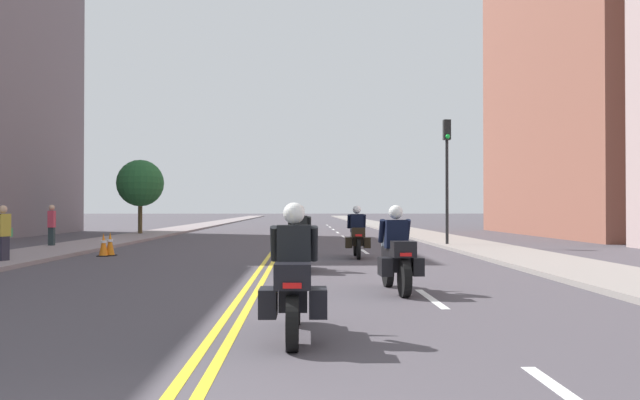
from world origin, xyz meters
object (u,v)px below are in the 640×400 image
object	(u,v)px
motorcycle_0	(294,285)
traffic_cone_1	(104,245)
traffic_light_near	(447,160)
motorcycle_3	(357,236)
motorcycle_1	(397,257)
traffic_cone_0	(110,244)
motorcycle_2	(299,245)
pedestrian_2	(3,234)
pedestrian_0	(52,226)
street_tree_1	(140,183)

from	to	relation	value
motorcycle_0	traffic_cone_1	xyz separation A→B (m)	(-6.29, 13.33, -0.27)
traffic_light_near	motorcycle_3	bearing A→B (deg)	-125.68
motorcycle_1	traffic_cone_0	size ratio (longest dim) A/B	2.85
motorcycle_2	traffic_cone_0	distance (m)	8.12
pedestrian_2	pedestrian_0	bearing A→B (deg)	31.14
motorcycle_1	street_tree_1	distance (m)	27.59
traffic_light_near	pedestrian_0	bearing A→B (deg)	-177.64
traffic_light_near	pedestrian_0	size ratio (longest dim) A/B	3.03
traffic_cone_1	pedestrian_2	bearing A→B (deg)	-119.08
traffic_light_near	pedestrian_2	size ratio (longest dim) A/B	3.13
street_tree_1	pedestrian_0	bearing A→B (deg)	-91.90
traffic_cone_1	motorcycle_2	bearing A→B (deg)	-38.61
motorcycle_3	traffic_light_near	bearing A→B (deg)	55.38
motorcycle_3	pedestrian_2	distance (m)	10.07
motorcycle_3	street_tree_1	size ratio (longest dim) A/B	0.51
motorcycle_2	traffic_cone_1	bearing A→B (deg)	143.14
motorcycle_2	pedestrian_0	distance (m)	13.21
traffic_cone_0	pedestrian_2	bearing A→B (deg)	-119.12
motorcycle_0	pedestrian_0	xyz separation A→B (m)	(-9.51, 17.45, 0.22)
motorcycle_0	pedestrian_0	world-z (taller)	pedestrian_0
motorcycle_3	street_tree_1	distance (m)	20.28
motorcycle_1	pedestrian_0	size ratio (longest dim) A/B	1.32
pedestrian_2	motorcycle_1	bearing A→B (deg)	-101.82
traffic_cone_0	pedestrian_2	world-z (taller)	pedestrian_2
motorcycle_2	traffic_light_near	size ratio (longest dim) A/B	0.41
motorcycle_2	traffic_light_near	xyz separation A→B (m)	(5.83, 9.79, 2.81)
motorcycle_2	street_tree_1	distance (m)	23.08
motorcycle_1	pedestrian_2	world-z (taller)	pedestrian_2
motorcycle_1	traffic_cone_0	bearing A→B (deg)	126.86
motorcycle_1	pedestrian_0	bearing A→B (deg)	127.07
motorcycle_2	traffic_cone_0	world-z (taller)	motorcycle_2
motorcycle_3	traffic_cone_0	world-z (taller)	motorcycle_3
motorcycle_3	pedestrian_2	size ratio (longest dim) A/B	1.34
traffic_cone_1	traffic_cone_0	bearing A→B (deg)	60.33
motorcycle_0	traffic_cone_0	bearing A→B (deg)	114.70
traffic_cone_0	street_tree_1	world-z (taller)	street_tree_1
motorcycle_0	street_tree_1	xyz separation A→B (m)	(-9.11, 29.38, 2.31)
motorcycle_2	motorcycle_0	bearing A→B (deg)	-88.36
motorcycle_2	traffic_light_near	world-z (taller)	traffic_light_near
pedestrian_2	street_tree_1	bearing A→B (deg)	22.89
motorcycle_1	pedestrian_2	size ratio (longest dim) A/B	1.36
motorcycle_0	street_tree_1	distance (m)	30.85
motorcycle_0	traffic_light_near	distance (m)	19.22
motorcycle_0	traffic_light_near	bearing A→B (deg)	72.44
motorcycle_3	traffic_cone_1	world-z (taller)	motorcycle_3
motorcycle_0	pedestrian_2	xyz separation A→B (m)	(-8.04, 10.19, 0.19)
motorcycle_0	traffic_cone_1	size ratio (longest dim) A/B	2.99
traffic_cone_1	pedestrian_0	distance (m)	5.25
traffic_cone_0	traffic_light_near	distance (m)	13.18
motorcycle_0	pedestrian_0	size ratio (longest dim) A/B	1.32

